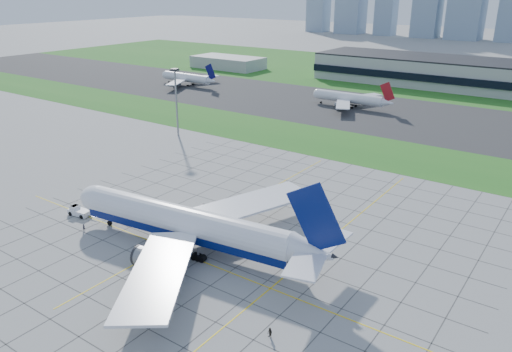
{
  "coord_description": "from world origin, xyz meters",
  "views": [
    {
      "loc": [
        62.86,
        -70.07,
        54.0
      ],
      "look_at": [
        -8.64,
        30.8,
        7.0
      ],
      "focal_mm": 35.0,
      "sensor_mm": 36.0,
      "label": 1
    }
  ],
  "objects_px": {
    "airliner": "(187,224)",
    "crew_near": "(84,227)",
    "crew_far": "(270,333)",
    "distant_jet_1": "(350,98)",
    "distant_jet_0": "(187,78)",
    "pushback_tug": "(79,211)",
    "light_mast": "(176,94)"
  },
  "relations": [
    {
      "from": "distant_jet_0",
      "to": "light_mast",
      "type": "bearing_deg",
      "value": -49.34
    },
    {
      "from": "crew_far",
      "to": "distant_jet_1",
      "type": "height_order",
      "value": "distant_jet_1"
    },
    {
      "from": "airliner",
      "to": "pushback_tug",
      "type": "height_order",
      "value": "airliner"
    },
    {
      "from": "airliner",
      "to": "distant_jet_1",
      "type": "height_order",
      "value": "airliner"
    },
    {
      "from": "crew_far",
      "to": "light_mast",
      "type": "bearing_deg",
      "value": 159.81
    },
    {
      "from": "light_mast",
      "to": "crew_near",
      "type": "distance_m",
      "value": 83.38
    },
    {
      "from": "airliner",
      "to": "crew_far",
      "type": "relative_size",
      "value": 36.08
    },
    {
      "from": "light_mast",
      "to": "distant_jet_0",
      "type": "bearing_deg",
      "value": 130.66
    },
    {
      "from": "airliner",
      "to": "crew_near",
      "type": "xyz_separation_m",
      "value": [
        -25.83,
        -8.16,
        -4.99
      ]
    },
    {
      "from": "light_mast",
      "to": "distant_jet_0",
      "type": "distance_m",
      "value": 105.32
    },
    {
      "from": "crew_near",
      "to": "distant_jet_0",
      "type": "relative_size",
      "value": 0.04
    },
    {
      "from": "crew_near",
      "to": "distant_jet_0",
      "type": "bearing_deg",
      "value": 44.27
    },
    {
      "from": "crew_near",
      "to": "distant_jet_1",
      "type": "height_order",
      "value": "distant_jet_1"
    },
    {
      "from": "crew_near",
      "to": "distant_jet_1",
      "type": "xyz_separation_m",
      "value": [
        -4.87,
        154.77,
        3.7
      ]
    },
    {
      "from": "airliner",
      "to": "crew_near",
      "type": "height_order",
      "value": "airliner"
    },
    {
      "from": "airliner",
      "to": "crew_near",
      "type": "distance_m",
      "value": 27.54
    },
    {
      "from": "pushback_tug",
      "to": "distant_jet_1",
      "type": "bearing_deg",
      "value": 81.72
    },
    {
      "from": "airliner",
      "to": "distant_jet_0",
      "type": "xyz_separation_m",
      "value": [
        -132.53,
        143.58,
        -1.29
      ]
    },
    {
      "from": "crew_far",
      "to": "airliner",
      "type": "bearing_deg",
      "value": 174.18
    },
    {
      "from": "crew_far",
      "to": "distant_jet_0",
      "type": "distance_m",
      "value": 228.07
    },
    {
      "from": "airliner",
      "to": "crew_far",
      "type": "xyz_separation_m",
      "value": [
        31.56,
        -14.79,
        -4.84
      ]
    },
    {
      "from": "pushback_tug",
      "to": "distant_jet_1",
      "type": "relative_size",
      "value": 0.2
    },
    {
      "from": "distant_jet_0",
      "to": "crew_far",
      "type": "bearing_deg",
      "value": -43.98
    },
    {
      "from": "crew_near",
      "to": "distant_jet_0",
      "type": "height_order",
      "value": "distant_jet_0"
    },
    {
      "from": "airliner",
      "to": "distant_jet_1",
      "type": "relative_size",
      "value": 1.58
    },
    {
      "from": "light_mast",
      "to": "airliner",
      "type": "height_order",
      "value": "light_mast"
    },
    {
      "from": "light_mast",
      "to": "distant_jet_1",
      "type": "relative_size",
      "value": 0.6
    },
    {
      "from": "light_mast",
      "to": "pushback_tug",
      "type": "xyz_separation_m",
      "value": [
        30.26,
        -67.71,
        -15.13
      ]
    },
    {
      "from": "crew_near",
      "to": "distant_jet_1",
      "type": "relative_size",
      "value": 0.04
    },
    {
      "from": "light_mast",
      "to": "distant_jet_0",
      "type": "relative_size",
      "value": 0.6
    },
    {
      "from": "distant_jet_0",
      "to": "pushback_tug",
      "type": "bearing_deg",
      "value": -56.21
    },
    {
      "from": "crew_near",
      "to": "crew_far",
      "type": "distance_m",
      "value": 57.77
    }
  ]
}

